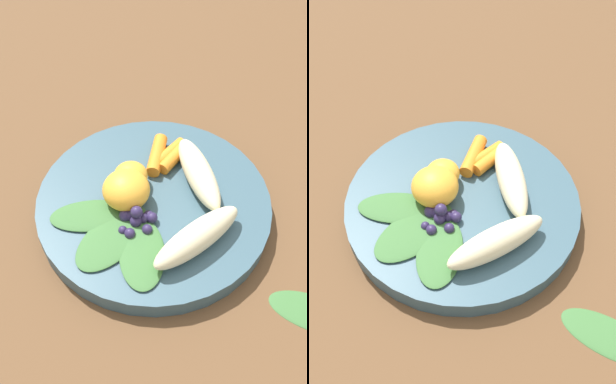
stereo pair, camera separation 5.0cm
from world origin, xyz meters
The scene contains 14 objects.
ground_plane centered at (0.00, 0.00, 0.00)m, with size 2.40×2.40×0.00m, color brown.
bowl centered at (0.00, 0.00, 0.01)m, with size 0.28×0.28×0.02m, color #385666.
banana_peeled_left centered at (-0.01, -0.06, 0.04)m, with size 0.12×0.03×0.03m, color beige.
banana_peeled_right centered at (-0.08, 0.00, 0.04)m, with size 0.12×0.03×0.03m, color beige.
orange_segment_near centered at (0.01, 0.03, 0.04)m, with size 0.05×0.05×0.04m, color #F4A833.
orange_segment_far centered at (0.03, 0.01, 0.04)m, with size 0.04×0.04×0.03m, color #F4A833.
carrot_front centered at (0.03, -0.05, 0.03)m, with size 0.02×0.02×0.05m, color orange.
carrot_mid_left centered at (0.04, -0.06, 0.03)m, with size 0.02×0.02×0.05m, color orange.
carrot_mid_right centered at (0.05, -0.04, 0.03)m, with size 0.02×0.02×0.06m, color orange.
blueberry_pile centered at (-0.02, 0.04, 0.03)m, with size 0.04×0.05×0.03m.
kale_leaf_left centered at (0.02, 0.07, 0.03)m, with size 0.09×0.05×0.01m, color #3D7038.
kale_leaf_right centered at (-0.02, 0.07, 0.03)m, with size 0.10×0.05×0.01m, color #3D7038.
kale_leaf_rear centered at (-0.06, 0.05, 0.03)m, with size 0.09×0.05×0.01m, color #3D7038.
kale_leaf_stray centered at (-0.21, -0.06, 0.00)m, with size 0.10×0.04×0.01m, color #3D7038.
Camera 2 is at (-0.29, 0.14, 0.41)m, focal length 39.72 mm.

